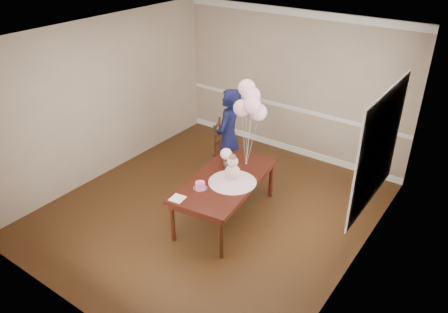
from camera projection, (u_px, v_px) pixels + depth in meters
floor at (211, 210)px, 6.88m from camera, size 4.50×5.00×0.00m
ceiling at (208, 37)px, 5.58m from camera, size 4.50×5.00×0.02m
wall_back at (292, 85)px, 8.02m from camera, size 4.50×0.02×2.70m
wall_front at (62, 218)px, 4.44m from camera, size 4.50×0.02×2.70m
wall_left at (104, 99)px, 7.37m from camera, size 0.02×5.00×2.70m
wall_right at (364, 180)px, 5.09m from camera, size 0.02×5.00×2.70m
chair_rail_trim at (290, 108)px, 8.23m from camera, size 4.50×0.02×0.07m
crown_molding at (297, 13)px, 7.40m from camera, size 4.50×0.02×0.12m
baseboard_trim at (287, 147)px, 8.63m from camera, size 4.50×0.02×0.12m
window_frame at (379, 148)px, 5.36m from camera, size 0.02×1.66×1.56m
window_blinds at (378, 148)px, 5.37m from camera, size 0.01×1.50×1.40m
dining_table_top at (225, 179)px, 6.40m from camera, size 1.14×1.94×0.05m
table_apron at (225, 183)px, 6.43m from camera, size 1.04×1.84×0.09m
table_leg_fl at (172, 222)px, 6.07m from camera, size 0.07×0.07×0.64m
table_leg_fr at (221, 239)px, 5.75m from camera, size 0.07×0.07×0.64m
table_leg_bl at (229, 168)px, 7.38m from camera, size 0.07×0.07×0.64m
table_leg_br at (271, 179)px, 7.06m from camera, size 0.07×0.07×0.64m
baby_skirt at (232, 179)px, 6.28m from camera, size 0.78×0.78×0.09m
baby_torso at (233, 172)px, 6.22m from camera, size 0.22×0.22×0.22m
baby_head at (233, 161)px, 6.13m from camera, size 0.16×0.16×0.16m
baby_hair at (233, 158)px, 6.11m from camera, size 0.11×0.11×0.11m
cake_platter at (200, 188)px, 6.14m from camera, size 0.23×0.23×0.01m
birthday_cake at (200, 185)px, 6.12m from camera, size 0.15×0.15×0.09m
cake_flower_a at (200, 182)px, 6.09m from camera, size 0.03×0.03×0.03m
cake_flower_b at (202, 181)px, 6.09m from camera, size 0.03×0.03×0.03m
rose_vase_near at (226, 163)px, 6.63m from camera, size 0.10×0.10×0.15m
roses_near at (226, 154)px, 6.55m from camera, size 0.17×0.17×0.17m
napkin at (178, 198)px, 5.92m from camera, size 0.21×0.21×0.01m
balloon_weight at (246, 164)px, 6.74m from camera, size 0.04×0.04×0.02m
balloon_a at (242, 108)px, 6.34m from camera, size 0.26×0.26×0.26m
balloon_b at (252, 105)px, 6.19m from camera, size 0.26×0.26×0.26m
balloon_c at (252, 95)px, 6.28m from camera, size 0.26×0.26×0.26m
balloon_d at (247, 88)px, 6.29m from camera, size 0.26×0.26×0.26m
balloon_e at (258, 112)px, 6.33m from camera, size 0.26×0.26×0.26m
balloon_ribbon_a at (244, 141)px, 6.57m from camera, size 0.08×0.01×0.77m
balloon_ribbon_b at (249, 140)px, 6.50m from camera, size 0.10×0.04×0.86m
balloon_ribbon_c at (249, 135)px, 6.54m from camera, size 0.01×0.09×0.95m
balloon_ribbon_d at (246, 131)px, 6.55m from camera, size 0.09×0.09×1.04m
balloon_ribbon_e at (252, 143)px, 6.57m from camera, size 0.12×0.08×0.71m
dining_chair_seat at (228, 152)px, 7.66m from camera, size 0.56×0.56×0.05m
chair_leg_fl at (216, 166)px, 7.65m from camera, size 0.05×0.05×0.42m
chair_leg_fr at (235, 169)px, 7.58m from camera, size 0.05×0.05×0.42m
chair_leg_bl at (221, 157)px, 7.95m from camera, size 0.05×0.05×0.42m
chair_leg_br at (240, 159)px, 7.88m from camera, size 0.05×0.05×0.42m
chair_back_post_l at (214, 140)px, 7.41m from camera, size 0.05×0.05×0.55m
chair_back_post_r at (220, 132)px, 7.71m from camera, size 0.05×0.05×0.55m
chair_slat_low at (217, 142)px, 7.62m from camera, size 0.17×0.37×0.05m
chair_slat_mid at (217, 134)px, 7.54m from camera, size 0.17×0.37×0.05m
chair_slat_top at (217, 126)px, 7.47m from camera, size 0.17×0.37×0.05m
woman at (229, 138)px, 7.19m from camera, size 0.53×0.69×1.71m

